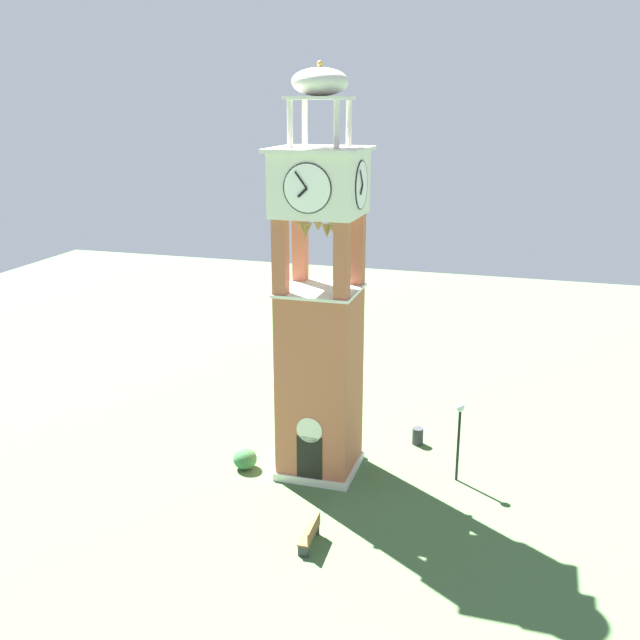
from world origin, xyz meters
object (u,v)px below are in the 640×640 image
Objects in this scene: lamp_post at (459,427)px; trash_bin at (418,436)px; park_bench at (311,534)px; clock_tower at (320,319)px.

lamp_post is 4.19m from trash_bin.
park_bench is 9.59m from trash_bin.
trash_bin is (2.40, 9.29, -0.08)m from park_bench.
clock_tower is 8.33m from trash_bin.
clock_tower is 10.54× the size of park_bench.
park_bench is 8.06m from lamp_post.
clock_tower is at bearing -135.71° from trash_bin.
lamp_post is at bearing -53.81° from trash_bin.
park_bench is 2.02× the size of trash_bin.
clock_tower reaches higher than trash_bin.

